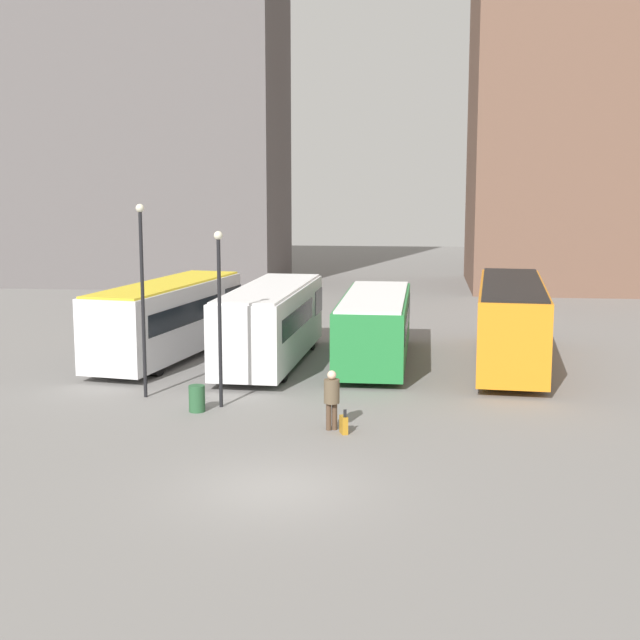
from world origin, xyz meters
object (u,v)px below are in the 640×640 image
at_px(lamp_post_0, 219,305).
at_px(lamp_post_1, 142,287).
at_px(bus_1, 271,322).
at_px(bus_2, 375,325).
at_px(traveler, 332,395).
at_px(bus_3, 511,320).
at_px(trash_bin, 197,399).
at_px(bus_0, 169,317).
at_px(suitcase, 344,425).

relative_size(lamp_post_0, lamp_post_1, 0.87).
distance_m(bus_1, bus_2, 4.20).
height_order(bus_2, lamp_post_0, lamp_post_0).
bearing_deg(traveler, bus_3, -50.70).
bearing_deg(trash_bin, lamp_post_0, 47.07).
relative_size(bus_0, bus_1, 1.02).
distance_m(bus_0, bus_3, 13.92).
bearing_deg(suitcase, traveler, 28.94).
relative_size(bus_1, bus_2, 1.03).
bearing_deg(suitcase, bus_3, -48.29).
xyz_separation_m(lamp_post_0, lamp_post_1, (-2.85, 1.02, 0.42)).
relative_size(bus_1, lamp_post_1, 1.57).
height_order(bus_1, suitcase, bus_1).
height_order(lamp_post_0, trash_bin, lamp_post_0).
xyz_separation_m(traveler, lamp_post_0, (-3.85, 2.29, 2.30)).
bearing_deg(traveler, trash_bin, 50.44).
xyz_separation_m(bus_1, trash_bin, (-1.09, -7.80, -1.27)).
relative_size(bus_1, lamp_post_0, 1.79).
xyz_separation_m(bus_0, bus_2, (8.51, 0.20, -0.21)).
bearing_deg(bus_0, lamp_post_1, -161.25).
relative_size(bus_1, suitcase, 13.58).
distance_m(bus_3, lamp_post_1, 14.75).
bearing_deg(bus_2, lamp_post_0, 150.10).
distance_m(traveler, lamp_post_0, 5.03).
distance_m(bus_1, trash_bin, 7.98).
xyz_separation_m(bus_1, lamp_post_0, (-0.46, -7.12, 1.66)).
relative_size(suitcase, lamp_post_0, 0.13).
relative_size(traveler, lamp_post_0, 0.31).
distance_m(bus_0, traveler, 12.64).
relative_size(bus_2, lamp_post_0, 1.74).
bearing_deg(bus_2, traveler, 176.21).
xyz_separation_m(bus_0, traveler, (7.77, -9.95, -0.65)).
bearing_deg(lamp_post_0, bus_2, 59.71).
bearing_deg(traveler, lamp_post_0, 39.49).
height_order(traveler, lamp_post_0, lamp_post_0).
xyz_separation_m(bus_1, suitcase, (3.77, -9.76, -1.43)).
bearing_deg(lamp_post_1, lamp_post_0, -19.59).
height_order(bus_0, bus_3, bus_3).
distance_m(suitcase, lamp_post_1, 8.71).
distance_m(lamp_post_0, trash_bin, 3.08).
bearing_deg(suitcase, bus_1, 1.39).
bearing_deg(bus_2, bus_1, 100.46).
xyz_separation_m(bus_2, bus_3, (5.41, 0.11, 0.31)).
xyz_separation_m(suitcase, trash_bin, (-4.87, 1.95, 0.16)).
height_order(lamp_post_0, lamp_post_1, lamp_post_1).
relative_size(bus_2, trash_bin, 11.73).
height_order(bus_2, traveler, bus_2).
bearing_deg(trash_bin, bus_1, 82.02).
height_order(bus_3, trash_bin, bus_3).
relative_size(bus_0, trash_bin, 12.32).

